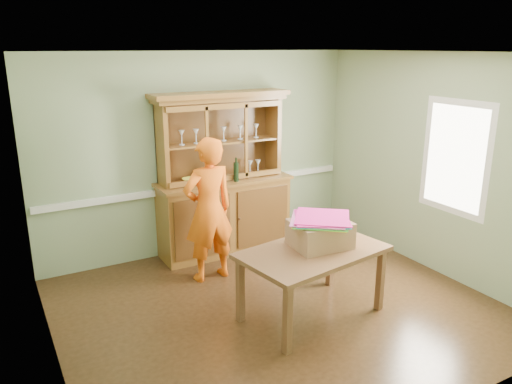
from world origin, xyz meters
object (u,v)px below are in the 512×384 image
china_hutch (223,197)px  dining_table (313,258)px  cardboard_box (320,234)px  person (209,210)px

china_hutch → dining_table: bearing=-88.8°
china_hutch → dining_table: size_ratio=1.36×
china_hutch → cardboard_box: size_ratio=3.76×
china_hutch → person: 0.89m
china_hutch → cardboard_box: (0.17, -1.99, 0.11)m
dining_table → person: size_ratio=0.91×
china_hutch → dining_table: china_hutch is taller
cardboard_box → person: size_ratio=0.33×
china_hutch → cardboard_box: bearing=-85.2°
person → dining_table: bearing=109.3°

